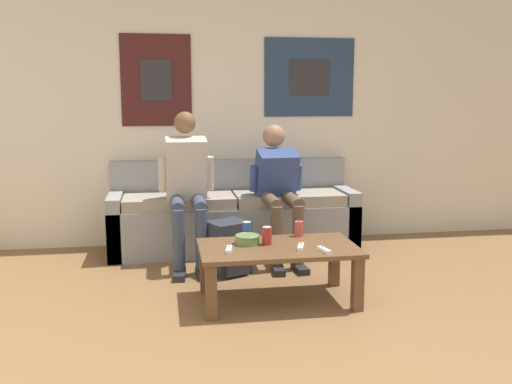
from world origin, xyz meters
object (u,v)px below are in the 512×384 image
Objects in this scene: person_seated_teen at (279,186)px; couch at (233,218)px; game_controller_far_center at (324,250)px; backpack at (229,249)px; drink_can_red at (267,236)px; ceramic_bowl at (247,239)px; game_controller_near_left at (301,247)px; game_controller_near_right at (229,249)px; coffee_table at (278,255)px; drink_can_blue at (247,230)px; person_seated_adult at (187,182)px; pillar_candle at (299,229)px.

couch is at bearing 135.49° from person_seated_teen.
backpack is at bearing 121.46° from game_controller_far_center.
ceramic_bowl is at bearing 164.99° from drink_can_red.
person_seated_teen is at bearing 85.65° from game_controller_near_left.
backpack is 2.85× the size of game_controller_near_right.
couch is 17.88× the size of drink_can_red.
person_seated_teen is at bearing 92.12° from game_controller_far_center.
game_controller_near_left is (0.14, -0.09, 0.08)m from coffee_table.
drink_can_blue is at bearing 134.55° from game_controller_near_left.
person_seated_adult reaches higher than person_seated_teen.
drink_can_blue is at bearing -177.03° from pillar_candle.
person_seated_adult is 1.36m from game_controller_near_left.
person_seated_teen reaches higher than game_controller_near_right.
backpack is 0.78m from game_controller_near_right.
drink_can_blue is 1.00× the size of drink_can_red.
coffee_table is at bearing -101.92° from person_seated_teen.
coffee_table is 7.24× the size of game_controller_near_right.
pillar_candle reaches higher than backpack.
drink_can_blue is 0.84× the size of game_controller_near_right.
person_seated_teen is 0.75m from backpack.
game_controller_near_right is (-0.55, -0.33, -0.04)m from pillar_candle.
person_seated_adult reaches higher than game_controller_near_left.
coffee_table is (0.13, -1.40, 0.03)m from couch.
couch reaches higher than backpack.
game_controller_near_left is at bearing -33.92° from coffee_table.
couch is 1.35m from drink_can_red.
drink_can_blue is at bearing -116.07° from person_seated_teen.
backpack is at bearing 111.27° from coffee_table.
person_seated_adult reaches higher than couch.
backpack is 0.51m from drink_can_blue.
drink_can_blue is (-0.18, 0.23, 0.13)m from coffee_table.
drink_can_blue is at bearing 128.14° from coffee_table.
pillar_candle is 0.82× the size of game_controller_near_right.
person_seated_adult is at bearing -179.34° from person_seated_teen.
drink_can_red is at bearing 141.26° from coffee_table.
person_seated_adult is 10.22× the size of drink_can_red.
ceramic_bowl is 0.38m from game_controller_near_left.
coffee_table is 7.24× the size of game_controller_far_center.
game_controller_far_center is at bearing -82.00° from pillar_candle.
pillar_candle is (0.34, -1.15, 0.15)m from couch.
backpack is at bearing 117.49° from game_controller_near_left.
person_seated_teen is 6.60× the size of ceramic_bowl.
person_seated_adult is at bearing 118.29° from coffee_table.
backpack is 3.40× the size of drink_can_red.
ceramic_bowl is (0.36, -0.95, -0.26)m from person_seated_adult.
drink_can_blue is 0.84× the size of game_controller_near_left.
pillar_candle is (0.77, -0.79, -0.24)m from person_seated_adult.
game_controller_near_right is at bearing -98.32° from couch.
drink_can_blue reaches higher than game_controller_near_right.
pillar_candle is at bearing 21.72° from ceramic_bowl.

